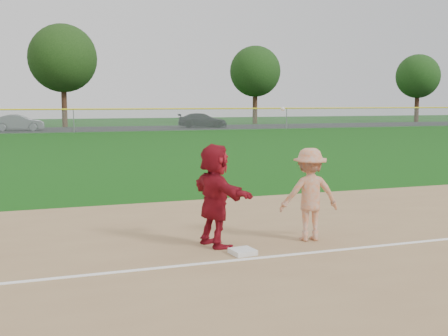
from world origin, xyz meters
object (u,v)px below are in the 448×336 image
object	(u,v)px
first_base	(243,252)
car_right	(202,120)
car_mid	(19,123)
base_runner	(215,195)

from	to	relation	value
first_base	car_right	world-z (taller)	car_right
first_base	car_mid	xyz separation A→B (m)	(-4.12, 45.34, 0.68)
base_runner	car_right	distance (m)	46.99
first_base	car_mid	distance (m)	45.53
car_right	first_base	bearing A→B (deg)	177.74
first_base	car_right	xyz separation A→B (m)	(13.42, 45.65, 0.67)
base_runner	car_mid	world-z (taller)	base_runner
first_base	car_mid	size ratio (longest dim) A/B	0.09
base_runner	car_mid	distance (m)	44.80
base_runner	first_base	bearing A→B (deg)	-171.71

